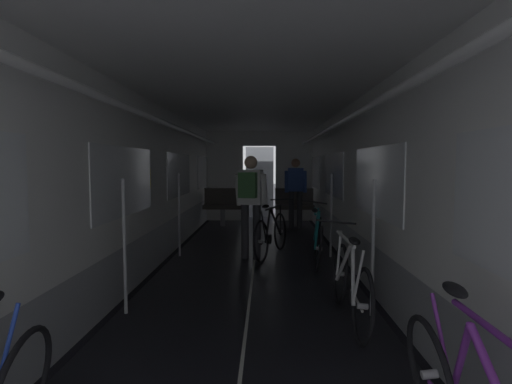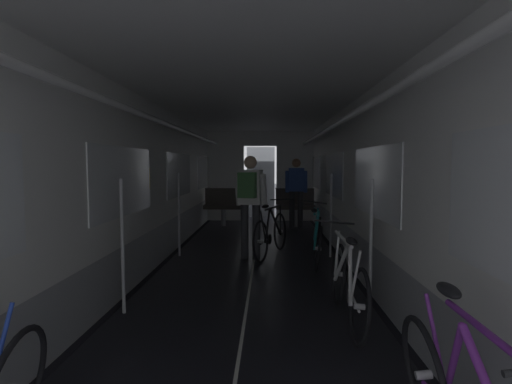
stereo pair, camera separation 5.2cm
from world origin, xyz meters
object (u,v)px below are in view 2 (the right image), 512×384
(bench_seat_far_left, at_px, (224,203))
(person_cyclist_aisle, at_px, (250,197))
(bicycle_black_in_aisle, at_px, (271,233))
(bicycle_white, at_px, (347,284))
(person_standing_near_bench, at_px, (296,188))
(bicycle_teal, at_px, (318,239))
(bench_seat_far_right, at_px, (295,203))

(bench_seat_far_left, relative_size, person_cyclist_aisle, 0.58)
(bench_seat_far_left, xyz_separation_m, bicycle_black_in_aisle, (1.18, -3.31, -0.18))
(bicycle_white, relative_size, person_standing_near_bench, 1.00)
(bicycle_black_in_aisle, bearing_deg, person_cyclist_aisle, -142.95)
(bench_seat_far_left, relative_size, bicycle_teal, 0.58)
(bench_seat_far_right, xyz_separation_m, person_standing_near_bench, (0.00, -0.38, 0.41))
(person_cyclist_aisle, bearing_deg, bicycle_black_in_aisle, 37.05)
(bicycle_teal, distance_m, person_cyclist_aisle, 1.26)
(person_cyclist_aisle, relative_size, person_standing_near_bench, 1.00)
(bicycle_white, height_order, bicycle_teal, bicycle_teal)
(bicycle_teal, height_order, bicycle_black_in_aisle, bicycle_teal)
(bicycle_black_in_aisle, bearing_deg, bicycle_white, -75.49)
(bench_seat_far_right, relative_size, person_standing_near_bench, 0.58)
(person_cyclist_aisle, relative_size, bicycle_black_in_aisle, 1.04)
(bicycle_white, bearing_deg, person_cyclist_aisle, 112.76)
(bench_seat_far_right, height_order, person_cyclist_aisle, person_cyclist_aisle)
(bench_seat_far_right, height_order, bicycle_white, bench_seat_far_right)
(person_cyclist_aisle, height_order, bicycle_black_in_aisle, person_cyclist_aisle)
(bench_seat_far_right, bearing_deg, bicycle_black_in_aisle, -100.59)
(bicycle_white, height_order, person_standing_near_bench, person_standing_near_bench)
(person_cyclist_aisle, bearing_deg, bicycle_teal, -11.66)
(bicycle_teal, xyz_separation_m, person_standing_near_bench, (-0.11, 3.41, 0.59))
(bench_seat_far_left, bearing_deg, bicycle_black_in_aisle, -70.36)
(bicycle_black_in_aisle, xyz_separation_m, person_standing_near_bench, (0.62, 2.93, 0.59))
(bench_seat_far_right, distance_m, person_standing_near_bench, 0.55)
(bench_seat_far_left, relative_size, person_standing_near_bench, 0.58)
(bicycle_teal, bearing_deg, bench_seat_far_left, 116.72)
(bicycle_black_in_aisle, distance_m, person_standing_near_bench, 3.06)
(bicycle_black_in_aisle, bearing_deg, bench_seat_far_left, 109.64)
(bench_seat_far_left, height_order, bicycle_black_in_aisle, bench_seat_far_left)
(person_cyclist_aisle, xyz_separation_m, bicycle_black_in_aisle, (0.34, 0.26, -0.63))
(bench_seat_far_left, bearing_deg, person_cyclist_aisle, -76.81)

